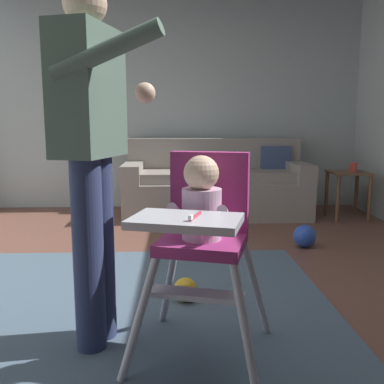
% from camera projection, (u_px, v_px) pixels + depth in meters
% --- Properties ---
extents(ground, '(6.15, 7.22, 0.10)m').
position_uv_depth(ground, '(171.00, 302.00, 2.66)').
color(ground, brown).
extents(wall_far, '(5.35, 0.06, 2.66)m').
position_uv_depth(wall_far, '(172.00, 98.00, 5.24)').
color(wall_far, '#B1BBBB').
rests_on(wall_far, ground).
extents(area_rug, '(2.34, 2.47, 0.01)m').
position_uv_depth(area_rug, '(127.00, 320.00, 2.30)').
color(area_rug, '#495B6C').
rests_on(area_rug, ground).
extents(couch, '(2.05, 0.86, 0.86)m').
position_uv_depth(couch, '(216.00, 186.00, 4.91)').
color(couch, gray).
rests_on(couch, ground).
extents(high_chair, '(0.74, 0.83, 0.92)m').
position_uv_depth(high_chair, '(203.00, 219.00, 1.88)').
color(high_chair, silver).
rests_on(high_chair, ground).
extents(adult_standing, '(0.50, 0.58, 1.65)m').
position_uv_depth(adult_standing, '(92.00, 148.00, 1.94)').
color(adult_standing, navy).
rests_on(adult_standing, ground).
extents(toy_ball, '(0.19, 0.19, 0.19)m').
position_uv_depth(toy_ball, '(305.00, 236.00, 3.65)').
color(toy_ball, '#284CB7').
rests_on(toy_ball, ground).
extents(toy_ball_second, '(0.14, 0.14, 0.14)m').
position_uv_depth(toy_ball_second, '(185.00, 290.00, 2.54)').
color(toy_ball_second, gold).
rests_on(toy_ball_second, ground).
extents(side_table, '(0.40, 0.40, 0.52)m').
position_uv_depth(side_table, '(348.00, 185.00, 4.67)').
color(side_table, brown).
rests_on(side_table, ground).
extents(sippy_cup, '(0.07, 0.07, 0.10)m').
position_uv_depth(sippy_cup, '(353.00, 167.00, 4.64)').
color(sippy_cup, '#D13D33').
rests_on(sippy_cup, side_table).
extents(wall_clock, '(0.36, 0.04, 0.36)m').
position_uv_depth(wall_clock, '(79.00, 53.00, 5.07)').
color(wall_clock, white).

